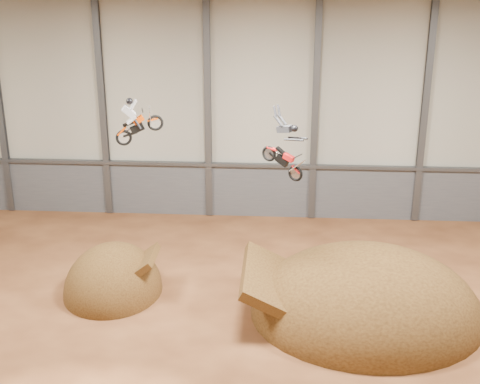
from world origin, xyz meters
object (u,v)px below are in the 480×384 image
at_px(takeoff_ramp, 114,291).
at_px(landing_ramp, 365,314).
at_px(fmx_rider_b, 280,142).
at_px(fmx_rider_a, 142,115).

bearing_deg(takeoff_ramp, landing_ramp, -6.57).
bearing_deg(fmx_rider_b, takeoff_ramp, -157.54).
distance_m(takeoff_ramp, landing_ramp, 12.83).
bearing_deg(fmx_rider_b, fmx_rider_a, -156.56).
height_order(fmx_rider_a, fmx_rider_b, fmx_rider_a).
bearing_deg(landing_ramp, fmx_rider_b, 178.67).
xyz_separation_m(fmx_rider_a, fmx_rider_b, (6.35, -0.92, -0.91)).
distance_m(fmx_rider_a, fmx_rider_b, 6.48).
relative_size(landing_ramp, fmx_rider_a, 4.77).
bearing_deg(fmx_rider_a, landing_ramp, -20.34).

